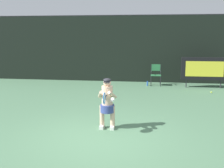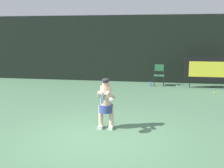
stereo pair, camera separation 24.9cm
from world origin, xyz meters
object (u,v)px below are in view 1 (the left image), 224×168
at_px(umpire_chair, 156,73).
at_px(water_bottle, 147,83).
at_px(scoreboard, 204,69).
at_px(tennis_racket, 104,98).
at_px(tennis_player, 107,102).
at_px(tennis_ball_loose, 211,92).

distance_m(umpire_chair, water_bottle, 0.68).
distance_m(scoreboard, tennis_racket, 7.89).
height_order(umpire_chair, tennis_racket, tennis_racket).
xyz_separation_m(scoreboard, umpire_chair, (-2.33, 0.34, -0.33)).
relative_size(umpire_chair, tennis_racket, 1.79).
relative_size(scoreboard, tennis_player, 1.53).
bearing_deg(scoreboard, tennis_ball_loose, -83.85).
bearing_deg(tennis_ball_loose, water_bottle, 154.49).
bearing_deg(water_bottle, tennis_player, -99.40).
height_order(scoreboard, tennis_ball_loose, scoreboard).
bearing_deg(scoreboard, tennis_racket, -119.02).
distance_m(tennis_racket, tennis_ball_loose, 6.98).
bearing_deg(tennis_racket, scoreboard, 79.72).
xyz_separation_m(umpire_chair, tennis_racket, (-1.50, -7.24, 0.37)).
xyz_separation_m(umpire_chair, tennis_player, (-1.50, -6.76, 0.15)).
height_order(tennis_player, tennis_ball_loose, tennis_player).
bearing_deg(tennis_player, water_bottle, 80.60).
distance_m(tennis_player, tennis_ball_loose, 6.57).
bearing_deg(umpire_chair, tennis_racket, -101.72).
xyz_separation_m(scoreboard, tennis_racket, (-3.83, -6.90, 0.04)).
relative_size(scoreboard, water_bottle, 8.30).
bearing_deg(umpire_chair, tennis_player, -102.54).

